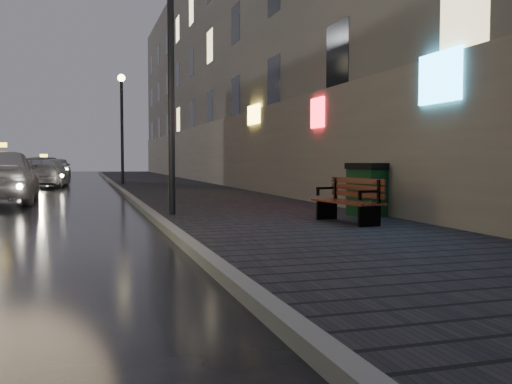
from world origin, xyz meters
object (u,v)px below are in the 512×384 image
lamp_far (122,115)px  car_far (58,167)px  lamp_near (171,59)px  taxi_mid (44,172)px  bench (350,200)px  trash_bin (369,189)px  taxi_near (1,175)px

lamp_far → car_far: 18.18m
lamp_far → car_far: (-3.63, 17.60, -2.75)m
lamp_near → taxi_mid: 17.62m
lamp_far → bench: bearing=-80.9°
lamp_far → bench: 19.04m
bench → trash_bin: 1.48m
taxi_mid → car_far: bearing=-85.6°
trash_bin → lamp_near: bearing=137.6°
lamp_far → taxi_mid: lamp_far is taller
lamp_far → taxi_near: lamp_far is taller
trash_bin → taxi_near: size_ratio=0.22×
lamp_near → car_far: size_ratio=1.22×
taxi_mid → lamp_far: bearing=168.8°
lamp_far → taxi_near: 10.59m
lamp_near → lamp_far: same height
bench → taxi_mid: 20.68m
lamp_near → taxi_near: (-4.24, 6.65, -2.63)m
bench → car_far: size_ratio=0.40×
lamp_near → lamp_far: (0.00, 16.00, 0.00)m
car_far → trash_bin: bearing=99.4°
trash_bin → lamp_far: bearing=81.0°
taxi_mid → car_far: (0.01, 16.58, 0.01)m
bench → car_far: car_far is taller
lamp_far → car_far: size_ratio=1.22×
lamp_far → trash_bin: lamp_far is taller
taxi_near → car_far: taxi_near is taller
lamp_near → lamp_far: bearing=90.0°
lamp_near → taxi_mid: lamp_near is taller
trash_bin → car_far: (-7.58, 35.09, 0.02)m
taxi_mid → taxi_near: bearing=91.2°
lamp_far → car_far: lamp_far is taller
lamp_far → trash_bin: size_ratio=4.73×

